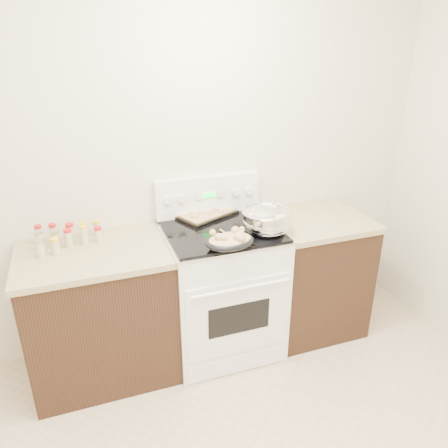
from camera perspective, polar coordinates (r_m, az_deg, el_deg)
name	(u,v)px	position (r m, az deg, el deg)	size (l,w,h in m)	color
room_shell	(268,196)	(1.28, 5.82, 3.66)	(4.10, 3.60, 2.75)	beige
counter_left	(102,313)	(3.02, -15.68, -11.10)	(0.93, 0.67, 0.92)	black
counter_right	(311,273)	(3.42, 11.32, -6.26)	(0.73, 0.67, 0.92)	black
kitchen_range	(221,287)	(3.13, -0.34, -8.21)	(0.78, 0.73, 1.22)	white
mixing_bowl	(266,221)	(2.86, 5.55, 0.43)	(0.33, 0.33, 0.19)	silver
roasting_pan	(230,240)	(2.64, 0.80, -2.17)	(0.32, 0.24, 0.11)	black
baking_sheet	(205,213)	(3.12, -2.46, 1.42)	(0.49, 0.43, 0.06)	black
wooden_spoon	(232,241)	(2.72, 1.02, -2.20)	(0.08, 0.25, 0.04)	tan
blue_ladle	(265,223)	(2.94, 5.40, 0.19)	(0.16, 0.24, 0.09)	#96C5E1
spice_jars	(65,237)	(2.89, -20.11, -1.57)	(0.40, 0.24, 0.13)	#BFB28C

